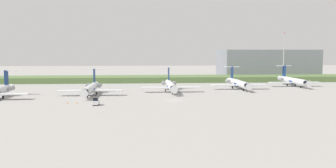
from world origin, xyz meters
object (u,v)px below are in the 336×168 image
(regional_jet_second, at_px, (91,88))
(antenna_mast, at_px, (284,61))
(baggage_tug, at_px, (96,102))
(safety_cone_mid_marker, at_px, (77,103))
(regional_jet_fourth, at_px, (238,83))
(safety_cone_front_marker, at_px, (67,103))
(regional_jet_fifth, at_px, (293,81))
(regional_jet_third, at_px, (171,85))

(regional_jet_second, height_order, antenna_mast, antenna_mast)
(baggage_tug, height_order, safety_cone_mid_marker, baggage_tug)
(regional_jet_second, distance_m, baggage_tug, 25.11)
(regional_jet_fourth, relative_size, safety_cone_front_marker, 56.36)
(regional_jet_fifth, bearing_deg, regional_jet_fourth, -160.58)
(regional_jet_second, distance_m, regional_jet_fifth, 90.52)
(safety_cone_front_marker, bearing_deg, regional_jet_fourth, 31.15)
(safety_cone_mid_marker, bearing_deg, safety_cone_front_marker, 177.21)
(antenna_mast, relative_size, safety_cone_front_marker, 46.72)
(regional_jet_second, xyz_separation_m, regional_jet_third, (29.47, 8.67, 0.00))
(regional_jet_fifth, bearing_deg, safety_cone_front_marker, -152.23)
(regional_jet_second, distance_m, regional_jet_fourth, 60.93)
(regional_jet_fifth, relative_size, baggage_tug, 9.69)
(regional_jet_second, height_order, regional_jet_fourth, same)
(regional_jet_fourth, height_order, regional_jet_fifth, same)
(baggage_tug, relative_size, safety_cone_front_marker, 5.82)
(antenna_mast, height_order, baggage_tug, antenna_mast)
(safety_cone_mid_marker, bearing_deg, regional_jet_third, 43.88)
(regional_jet_fifth, distance_m, safety_cone_front_marker, 102.22)
(regional_jet_second, relative_size, safety_cone_mid_marker, 56.36)
(regional_jet_fourth, distance_m, antenna_mast, 51.62)
(regional_jet_fifth, xyz_separation_m, antenna_mast, (6.59, 27.66, 8.09))
(regional_jet_third, distance_m, regional_jet_fourth, 30.20)
(safety_cone_front_marker, distance_m, safety_cone_mid_marker, 2.86)
(regional_jet_third, bearing_deg, safety_cone_mid_marker, -136.12)
(regional_jet_third, height_order, safety_cone_mid_marker, regional_jet_third)
(safety_cone_front_marker, bearing_deg, regional_jet_fifth, 27.77)
(antenna_mast, bearing_deg, safety_cone_mid_marker, -141.30)
(regional_jet_second, relative_size, regional_jet_fifth, 1.00)
(baggage_tug, bearing_deg, antenna_mast, 41.98)
(regional_jet_second, relative_size, regional_jet_third, 1.00)
(safety_cone_front_marker, bearing_deg, baggage_tug, -23.65)
(regional_jet_third, bearing_deg, baggage_tug, -126.41)
(regional_jet_third, height_order, regional_jet_fourth, same)
(regional_jet_fourth, height_order, baggage_tug, regional_jet_fourth)
(baggage_tug, bearing_deg, regional_jet_third, 53.59)
(regional_jet_fourth, distance_m, safety_cone_mid_marker, 70.69)
(safety_cone_mid_marker, bearing_deg, regional_jet_second, 86.83)
(regional_jet_fourth, bearing_deg, regional_jet_third, -163.75)
(regional_jet_fifth, relative_size, safety_cone_front_marker, 56.36)
(regional_jet_fifth, height_order, antenna_mast, antenna_mast)
(regional_jet_fifth, height_order, safety_cone_mid_marker, regional_jet_fifth)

